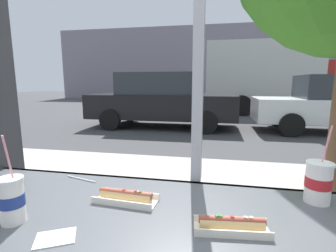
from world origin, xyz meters
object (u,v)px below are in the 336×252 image
at_px(soda_cup_right, 318,182).
at_px(box_truck, 275,76).
at_px(hotdog_tray_far, 232,225).
at_px(parked_car_black, 162,100).
at_px(hotdog_tray_near, 126,197).
at_px(soda_cup_left, 12,199).

distance_m(soda_cup_right, box_truck, 11.61).
height_order(hotdog_tray_far, parked_car_black, parked_car_black).
relative_size(soda_cup_right, hotdog_tray_far, 1.27).
bearing_deg(box_truck, parked_car_black, -133.93).
distance_m(hotdog_tray_near, parked_car_black, 7.17).
bearing_deg(box_truck, soda_cup_left, -105.55).
relative_size(soda_cup_left, hotdog_tray_far, 1.25).
distance_m(soda_cup_right, hotdog_tray_far, 0.46).
bearing_deg(hotdog_tray_far, parked_car_black, 104.31).
xyz_separation_m(hotdog_tray_near, parked_car_black, (-1.41, 7.03, -0.08)).
bearing_deg(soda_cup_left, hotdog_tray_far, 7.00).
height_order(soda_cup_right, parked_car_black, parked_car_black).
relative_size(soda_cup_right, hotdog_tray_near, 1.22).
bearing_deg(box_truck, soda_cup_right, -100.74).
xyz_separation_m(soda_cup_right, box_truck, (2.16, 11.39, 0.70)).
bearing_deg(box_truck, hotdog_tray_near, -104.28).
bearing_deg(soda_cup_right, box_truck, 79.26).
distance_m(soda_cup_right, hotdog_tray_near, 0.79).
bearing_deg(parked_car_black, hotdog_tray_far, -75.69).
xyz_separation_m(hotdog_tray_near, hotdog_tray_far, (0.42, -0.13, 0.00)).
xyz_separation_m(soda_cup_left, hotdog_tray_far, (0.75, 0.09, -0.06)).
height_order(soda_cup_right, box_truck, box_truck).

